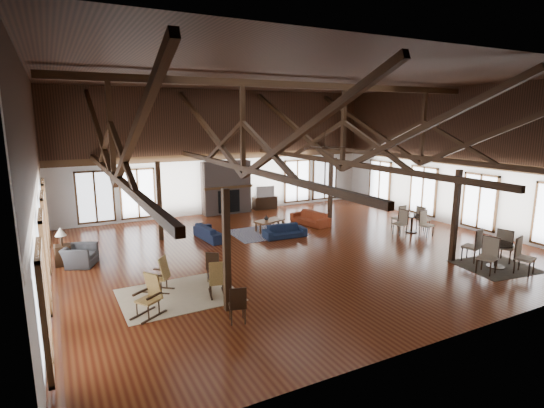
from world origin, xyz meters
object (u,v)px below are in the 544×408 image
sofa_navy_left (211,232)px  cafe_table_far (412,220)px  sofa_orange (310,218)px  coffee_table (269,221)px  cafe_table_near (497,251)px  sofa_navy_front (285,231)px  tv_console (265,203)px  armchair (80,256)px

sofa_navy_left → cafe_table_far: size_ratio=0.97×
sofa_orange → coffee_table: (-2.17, -0.26, 0.14)m
sofa_orange → cafe_table_near: bearing=6.2°
sofa_navy_front → tv_console: 5.50m
tv_console → armchair: bearing=-151.2°
coffee_table → armchair: 7.38m
cafe_table_far → cafe_table_near: bearing=-100.3°
sofa_orange → cafe_table_near: 7.81m
sofa_orange → tv_console: tv_console is taller
coffee_table → cafe_table_far: (5.19, -2.85, 0.08)m
sofa_navy_front → cafe_table_near: size_ratio=0.78×
sofa_orange → armchair: 9.57m
coffee_table → cafe_table_far: 5.92m
sofa_navy_left → tv_console: (4.40, 4.09, 0.04)m
cafe_table_far → armchair: bearing=171.2°
cafe_table_near → tv_console: cafe_table_near is taller
cafe_table_near → sofa_navy_left: bearing=133.8°
sofa_navy_front → sofa_navy_left: (-2.68, 1.13, 0.03)m
sofa_navy_front → armchair: (-7.45, 0.18, 0.08)m
coffee_table → cafe_table_far: size_ratio=0.72×
sofa_navy_front → cafe_table_far: cafe_table_far is taller
sofa_navy_left → cafe_table_far: bearing=-116.1°
sofa_navy_front → sofa_navy_left: bearing=161.0°
armchair → coffee_table: bearing=-58.6°
cafe_table_far → tv_console: cafe_table_far is taller
sofa_navy_left → sofa_orange: size_ratio=0.98×
sofa_navy_front → armchair: armchair is taller
sofa_navy_left → tv_console: 6.01m
sofa_orange → coffee_table: 2.19m
sofa_navy_left → sofa_navy_front: bearing=-118.5°
sofa_orange → armchair: bearing=-93.3°
sofa_navy_front → sofa_orange: bearing=37.2°
sofa_navy_left → coffee_table: (2.55, -0.03, 0.15)m
sofa_orange → coffee_table: bearing=-93.6°
sofa_navy_left → armchair: 4.86m
armchair → cafe_table_far: 12.66m
coffee_table → armchair: size_ratio=1.38×
sofa_navy_left → tv_console: bearing=-52.8°
sofa_orange → armchair: armchair is taller
sofa_navy_front → cafe_table_near: 7.47m
sofa_orange → cafe_table_far: cafe_table_far is taller
sofa_navy_front → coffee_table: bearing=100.3°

